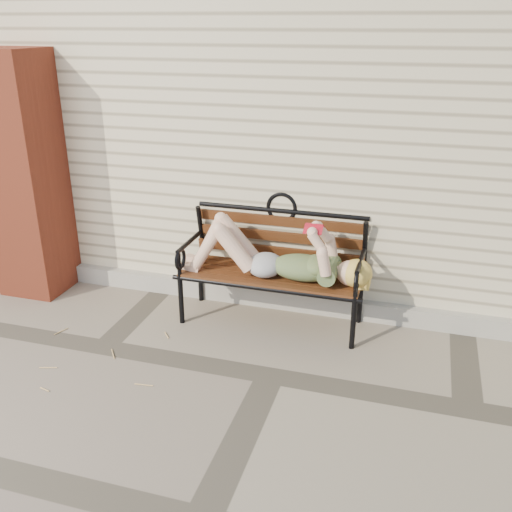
% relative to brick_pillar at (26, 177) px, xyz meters
% --- Properties ---
extents(ground, '(80.00, 80.00, 0.00)m').
position_rel_brick_pillar_xyz_m(ground, '(2.30, -0.75, -1.00)').
color(ground, gray).
rests_on(ground, ground).
extents(house_wall, '(8.00, 4.00, 3.00)m').
position_rel_brick_pillar_xyz_m(house_wall, '(2.30, 2.25, 0.50)').
color(house_wall, beige).
rests_on(house_wall, ground).
extents(foundation_strip, '(8.00, 0.10, 0.15)m').
position_rel_brick_pillar_xyz_m(foundation_strip, '(2.30, 0.22, -0.93)').
color(foundation_strip, '#A19D92').
rests_on(foundation_strip, ground).
extents(brick_pillar, '(0.50, 0.50, 2.00)m').
position_rel_brick_pillar_xyz_m(brick_pillar, '(0.00, 0.00, 0.00)').
color(brick_pillar, '#A13D24').
rests_on(brick_pillar, ground).
extents(garden_bench, '(1.50, 0.60, 0.97)m').
position_rel_brick_pillar_xyz_m(garden_bench, '(2.11, 0.05, -0.46)').
color(garden_bench, black).
rests_on(garden_bench, ground).
extents(reading_woman, '(1.42, 0.32, 0.45)m').
position_rel_brick_pillar_xyz_m(reading_woman, '(2.12, -0.07, -0.42)').
color(reading_woman, '#0B404F').
rests_on(reading_woman, ground).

